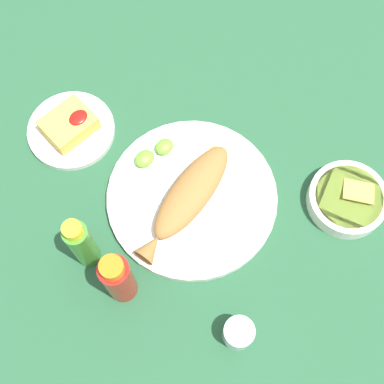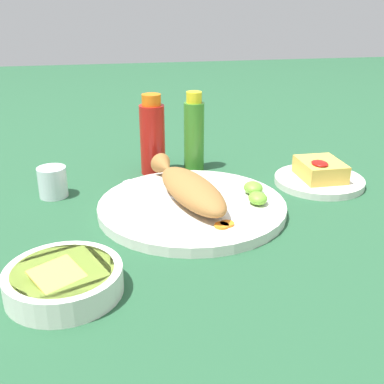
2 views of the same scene
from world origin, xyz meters
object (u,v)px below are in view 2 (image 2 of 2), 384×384
object	(u,v)px
hot_sauce_bottle_red	(152,137)
guacamole_bowl	(64,279)
main_plate	(192,207)
fork_far	(174,185)
fork_near	(155,191)
side_plate_fries	(319,181)
salt_cup	(53,184)
fried_fish	(189,188)
hot_sauce_bottle_green	(194,133)

from	to	relation	value
hot_sauce_bottle_red	guacamole_bowl	distance (m)	0.47
main_plate	fork_far	xyz separation A→B (m)	(-0.09, -0.02, 0.01)
hot_sauce_bottle_red	guacamole_bowl	xyz separation A→B (m)	(0.43, -0.17, -0.06)
fork_near	side_plate_fries	distance (m)	0.34
fork_far	salt_cup	distance (m)	0.23
fork_near	salt_cup	distance (m)	0.20
fork_far	side_plate_fries	distance (m)	0.30
salt_cup	side_plate_fries	bearing A→B (deg)	86.02
fried_fish	side_plate_fries	world-z (taller)	fried_fish
fork_near	hot_sauce_bottle_green	distance (m)	0.20
fried_fish	guacamole_bowl	world-z (taller)	fried_fish
hot_sauce_bottle_red	side_plate_fries	bearing A→B (deg)	67.91
side_plate_fries	main_plate	bearing A→B (deg)	-73.69
fried_fish	fork_far	bearing A→B (deg)	179.34
fried_fish	guacamole_bowl	bearing A→B (deg)	-55.08
fork_near	fried_fish	bearing A→B (deg)	-171.29
hot_sauce_bottle_green	side_plate_fries	size ratio (longest dim) A/B	0.95
fried_fish	hot_sauce_bottle_green	xyz separation A→B (m)	(-0.21, 0.05, 0.04)
fork_near	side_plate_fries	xyz separation A→B (m)	(-0.02, 0.34, -0.01)
fried_fish	side_plate_fries	xyz separation A→B (m)	(-0.07, 0.29, -0.03)
fork_far	hot_sauce_bottle_red	distance (m)	0.15
main_plate	fork_near	size ratio (longest dim) A/B	2.24
salt_cup	side_plate_fries	xyz separation A→B (m)	(0.04, 0.53, -0.02)
fried_fish	side_plate_fries	bearing A→B (deg)	90.65
main_plate	salt_cup	world-z (taller)	salt_cup
fork_near	hot_sauce_bottle_green	world-z (taller)	hot_sauce_bottle_green
side_plate_fries	salt_cup	bearing A→B (deg)	-93.98
guacamole_bowl	salt_cup	bearing A→B (deg)	-173.62
salt_cup	hot_sauce_bottle_green	bearing A→B (deg)	109.14
fork_near	hot_sauce_bottle_red	distance (m)	0.17
main_plate	fried_fish	bearing A→B (deg)	-166.97
fork_near	fork_far	distance (m)	0.05
hot_sauce_bottle_red	fork_near	bearing A→B (deg)	-5.39
guacamole_bowl	fried_fish	bearing A→B (deg)	137.94
main_plate	guacamole_bowl	xyz separation A→B (m)	(0.22, -0.21, 0.01)
hot_sauce_bottle_red	fork_far	bearing A→B (deg)	11.20
hot_sauce_bottle_green	guacamole_bowl	bearing A→B (deg)	-30.43
hot_sauce_bottle_red	side_plate_fries	world-z (taller)	hot_sauce_bottle_red
main_plate	fork_near	distance (m)	0.09
main_plate	hot_sauce_bottle_red	world-z (taller)	hot_sauce_bottle_red
main_plate	fried_fish	distance (m)	0.04
fork_far	side_plate_fries	bearing A→B (deg)	-148.65
fork_far	salt_cup	size ratio (longest dim) A/B	2.79
fried_fish	salt_cup	bearing A→B (deg)	-126.37
fried_fish	salt_cup	xyz separation A→B (m)	(-0.11, -0.25, -0.02)
hot_sauce_bottle_green	guacamole_bowl	xyz separation A→B (m)	(0.44, -0.26, -0.06)
main_plate	guacamole_bowl	size ratio (longest dim) A/B	2.19
fork_far	hot_sauce_bottle_red	bearing A→B (deg)	-46.73
guacamole_bowl	main_plate	bearing A→B (deg)	135.85
fried_fish	fork_near	xyz separation A→B (m)	(-0.05, -0.06, -0.02)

